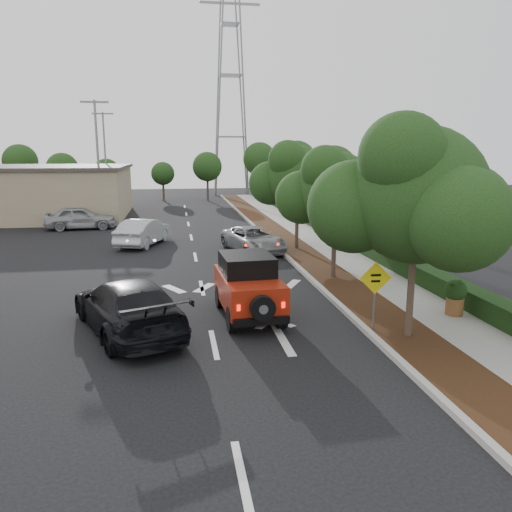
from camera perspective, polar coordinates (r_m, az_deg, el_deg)
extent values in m
plane|color=black|center=(14.37, -4.84, -10.03)|extent=(120.00, 120.00, 0.00)
cube|color=#9E9B93|center=(26.43, 3.06, 0.38)|extent=(0.20, 70.00, 0.15)
cube|color=black|center=(26.67, 5.16, 0.42)|extent=(1.80, 70.00, 0.12)
cube|color=gray|center=(27.20, 9.04, 0.54)|extent=(2.00, 70.00, 0.12)
cube|color=black|center=(27.60, 11.83, 1.32)|extent=(0.80, 70.00, 0.80)
cylinder|color=black|center=(17.47, -4.11, -4.63)|extent=(0.32, 0.79, 0.78)
cylinder|color=black|center=(17.74, 0.77, -4.34)|extent=(0.32, 0.79, 0.78)
cylinder|color=black|center=(15.16, -2.75, -7.23)|extent=(0.32, 0.79, 0.78)
cylinder|color=black|center=(15.47, 2.86, -6.83)|extent=(0.32, 0.79, 0.78)
cube|color=#9A200E|center=(16.28, -0.85, -3.87)|extent=(1.95, 3.70, 0.98)
cube|color=black|center=(16.36, -1.06, -0.90)|extent=(1.72, 2.07, 0.62)
cube|color=#9A200E|center=(17.60, -1.75, -2.93)|extent=(1.60, 1.09, 0.80)
cube|color=black|center=(14.66, 0.65, -7.49)|extent=(1.68, 0.27, 0.21)
cylinder|color=black|center=(14.40, 0.78, -6.01)|extent=(0.75, 0.26, 0.74)
cube|color=#FF190C|center=(14.45, -1.99, -5.95)|extent=(0.10, 0.04, 0.18)
cube|color=#FF190C|center=(14.73, 3.14, -5.61)|extent=(0.10, 0.04, 0.18)
imported|color=#95979C|center=(27.00, -0.27, 1.92)|extent=(3.47, 5.22, 1.33)
imported|color=black|center=(15.48, -14.44, -5.55)|extent=(4.17, 6.05, 1.63)
imported|color=#A8ACB0|center=(29.55, -12.74, 2.70)|extent=(3.15, 4.96, 1.54)
imported|color=#95999C|center=(36.84, -19.43, 4.15)|extent=(4.83, 2.23, 1.60)
cylinder|color=slate|center=(15.27, 13.36, -4.76)|extent=(0.07, 0.07, 1.91)
cube|color=yellow|center=(15.08, 13.51, -2.47)|extent=(0.98, 0.07, 0.98)
cube|color=black|center=(15.04, 13.55, -2.15)|extent=(0.31, 0.02, 0.07)
cube|color=black|center=(15.09, 13.51, -2.82)|extent=(0.27, 0.02, 0.07)
cylinder|color=brown|center=(17.57, 21.73, -5.34)|extent=(0.57, 0.57, 0.56)
sphere|color=black|center=(17.42, 21.87, -3.67)|extent=(0.70, 0.70, 0.70)
imported|color=black|center=(17.40, 21.89, -3.41)|extent=(0.60, 0.52, 0.66)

